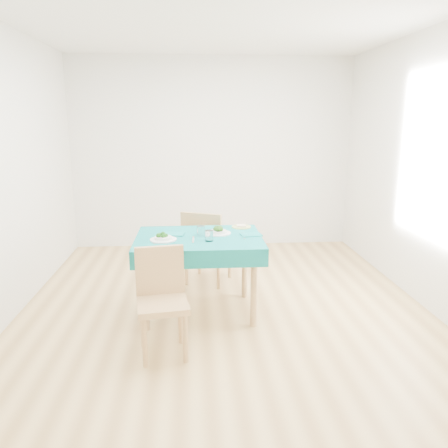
{
  "coord_description": "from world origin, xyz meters",
  "views": [
    {
      "loc": [
        -0.3,
        -4.07,
        1.83
      ],
      "look_at": [
        0.0,
        0.0,
        0.85
      ],
      "focal_mm": 35.0,
      "sensor_mm": 36.0,
      "label": 1
    }
  ],
  "objects": [
    {
      "name": "knife_far",
      "position": [
        0.18,
        -0.12,
        0.76
      ],
      "size": [
        0.04,
        0.22,
        0.0
      ],
      "primitive_type": "cube",
      "rotation": [
        0.0,
        0.0,
        -0.09
      ],
      "color": "silver",
      "rests_on": "table"
    },
    {
      "name": "tumbler_center",
      "position": [
        -0.22,
        -0.09,
        0.81
      ],
      "size": [
        0.08,
        0.08,
        0.1
      ],
      "primitive_type": "cylinder",
      "color": "white",
      "rests_on": "table"
    },
    {
      "name": "chair_far",
      "position": [
        -0.13,
        0.71,
        0.58
      ],
      "size": [
        0.63,
        0.65,
        1.16
      ],
      "primitive_type": "cube",
      "rotation": [
        0.0,
        0.0,
        2.73
      ],
      "color": "#AA8250",
      "rests_on": "ground"
    },
    {
      "name": "chair_near",
      "position": [
        -0.55,
        -0.89,
        0.49
      ],
      "size": [
        0.45,
        0.48,
        0.97
      ],
      "primitive_type": "cube",
      "rotation": [
        0.0,
        0.0,
        0.15
      ],
      "color": "#AA8250",
      "rests_on": "ground"
    },
    {
      "name": "bowl_far",
      "position": [
        -0.06,
        -0.02,
        0.79
      ],
      "size": [
        0.24,
        0.24,
        0.07
      ],
      "primitive_type": null,
      "color": "white",
      "rests_on": "table"
    },
    {
      "name": "side_plate",
      "position": [
        0.19,
        0.23,
        0.76
      ],
      "size": [
        0.2,
        0.2,
        0.01
      ],
      "primitive_type": "cylinder",
      "color": "#B8BE5C",
      "rests_on": "table"
    },
    {
      "name": "knife_near",
      "position": [
        -0.3,
        -0.22,
        0.76
      ],
      "size": [
        0.02,
        0.23,
        0.0
      ],
      "primitive_type": "cube",
      "rotation": [
        0.0,
        0.0,
        -0.03
      ],
      "color": "silver",
      "rests_on": "table"
    },
    {
      "name": "bread_slice",
      "position": [
        0.19,
        0.23,
        0.77
      ],
      "size": [
        0.1,
        0.1,
        0.01
      ],
      "primitive_type": "cube",
      "rotation": [
        0.0,
        0.0,
        -0.04
      ],
      "color": "beige",
      "rests_on": "side_plate"
    },
    {
      "name": "table",
      "position": [
        -0.25,
        -0.11,
        0.38
      ],
      "size": [
        1.17,
        0.89,
        0.76
      ],
      "primitive_type": "cube",
      "color": "#096363",
      "rests_on": "ground"
    },
    {
      "name": "napkin_near",
      "position": [
        -0.49,
        -0.02,
        0.76
      ],
      "size": [
        0.22,
        0.17,
        0.01
      ],
      "primitive_type": "cube",
      "rotation": [
        0.0,
        0.0,
        -0.13
      ],
      "color": "#0D6E6D",
      "rests_on": "table"
    },
    {
      "name": "bowl_near",
      "position": [
        -0.57,
        -0.21,
        0.79
      ],
      "size": [
        0.24,
        0.24,
        0.07
      ],
      "primitive_type": null,
      "color": "white",
      "rests_on": "table"
    },
    {
      "name": "napkin_far",
      "position": [
        0.25,
        -0.1,
        0.76
      ],
      "size": [
        0.21,
        0.17,
        0.01
      ],
      "primitive_type": "cube",
      "rotation": [
        0.0,
        0.0,
        0.18
      ],
      "color": "#0D6E6D",
      "rests_on": "table"
    },
    {
      "name": "tumbler_side",
      "position": [
        -0.16,
        -0.27,
        0.81
      ],
      "size": [
        0.08,
        0.08,
        0.1
      ],
      "primitive_type": "cylinder",
      "color": "white",
      "rests_on": "table"
    },
    {
      "name": "fork_far",
      "position": [
        -0.15,
        -0.02,
        0.76
      ],
      "size": [
        0.05,
        0.16,
        0.0
      ],
      "primitive_type": "cube",
      "rotation": [
        0.0,
        0.0,
        -0.19
      ],
      "color": "silver",
      "rests_on": "table"
    },
    {
      "name": "fork_near",
      "position": [
        -0.65,
        -0.25,
        0.76
      ],
      "size": [
        0.04,
        0.16,
        0.0
      ],
      "primitive_type": "cube",
      "rotation": [
        0.0,
        0.0,
        0.11
      ],
      "color": "silver",
      "rests_on": "table"
    },
    {
      "name": "room_shell",
      "position": [
        0.0,
        0.0,
        1.35
      ],
      "size": [
        4.02,
        4.52,
        2.73
      ],
      "color": "#A88046",
      "rests_on": "ground"
    }
  ]
}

